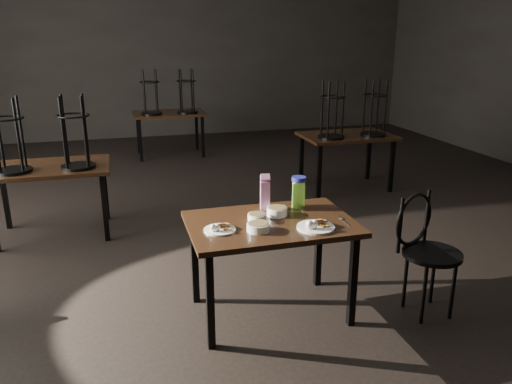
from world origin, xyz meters
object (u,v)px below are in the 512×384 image
object	(u,v)px
main_table	(271,231)
juice_carton	(265,193)
water_bottle	(299,192)
bentwood_chair	(425,244)

from	to	relation	value
main_table	juice_carton	xyz separation A→B (m)	(0.03, 0.26, 0.21)
juice_carton	water_bottle	distance (m)	0.27
juice_carton	water_bottle	bearing A→B (deg)	-3.46
main_table	juice_carton	world-z (taller)	juice_carton
main_table	water_bottle	xyz separation A→B (m)	(0.30, 0.24, 0.20)
water_bottle	main_table	bearing A→B (deg)	-141.15
bentwood_chair	water_bottle	bearing A→B (deg)	127.26
bentwood_chair	main_table	bearing A→B (deg)	145.45
main_table	water_bottle	distance (m)	0.44
water_bottle	juice_carton	bearing A→B (deg)	176.54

